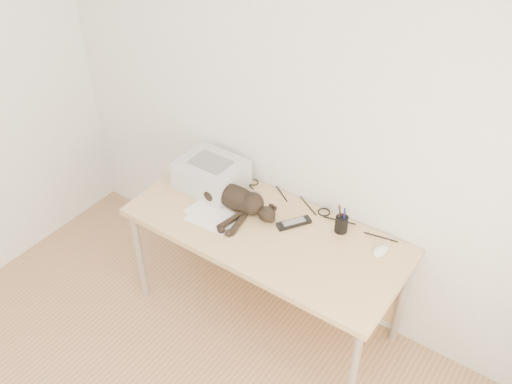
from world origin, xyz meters
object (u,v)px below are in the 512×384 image
Objects in this scene: pen_cup at (341,224)px; cat at (232,198)px; desk at (273,238)px; printer at (211,174)px; mouse at (381,249)px; mug at (244,177)px.

cat is at bearing -164.44° from pen_cup.
cat is (-0.27, -0.03, 0.20)m from desk.
cat is at bearing -22.15° from printer.
mouse is (0.25, -0.03, -0.03)m from pen_cup.
cat is 5.99× the size of mouse.
pen_cup is (0.63, 0.17, -0.01)m from cat.
mug is 0.96m from mouse.
mouse is at bearing 10.64° from desk.
pen_cup is (0.70, -0.05, 0.01)m from mug.
mouse is (0.96, -0.08, -0.03)m from mug.
mug reaches higher than mouse.
pen_cup is (0.35, 0.14, 0.18)m from desk.
mug is 0.53× the size of pen_cup.
desk is at bearing -160.01° from mouse.
mug is 0.71m from pen_cup.
cat is (0.22, -0.09, -0.02)m from printer.
printer reaches higher than cat.
mug is at bearing -175.38° from mouse.
printer is 2.06× the size of pen_cup.
pen_cup is at bearing 5.66° from printer.
printer is at bearing -174.34° from pen_cup.
printer is 0.20m from mug.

